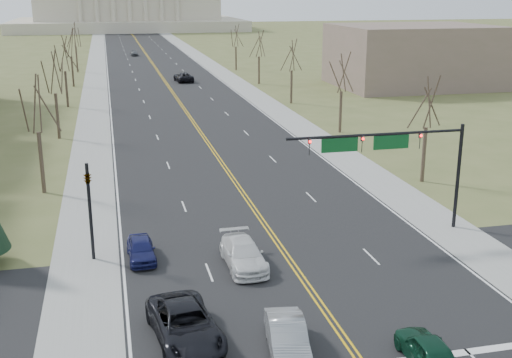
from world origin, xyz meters
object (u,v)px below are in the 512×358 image
car_sb_inner_lead (287,338)px  car_sb_inner_second (243,254)px  signal_mast (390,150)px  car_nb_inner_lead (428,350)px  car_far_nb (183,77)px  car_sb_outer_second (141,249)px  car_far_sb (134,53)px  car_sb_outer_lead (185,325)px  signal_left (89,201)px

car_sb_inner_lead → car_sb_inner_second: bearing=97.5°
signal_mast → car_nb_inner_lead: size_ratio=2.86×
car_far_nb → car_sb_outer_second: bearing=75.8°
signal_mast → car_sb_inner_second: 11.89m
signal_mast → car_sb_outer_second: signal_mast is taller
car_sb_outer_second → car_far_sb: (5.61, 125.34, 0.00)m
car_sb_outer_lead → car_sb_outer_second: (-1.44, 9.88, -0.16)m
signal_mast → car_nb_inner_lead: (-4.75, -15.03, -5.03)m
car_sb_inner_lead → car_far_nb: (6.12, 89.02, 0.05)m
car_sb_outer_lead → car_far_sb: size_ratio=1.50×
car_far_nb → car_nb_inner_lead: bearing=84.3°
signal_left → car_sb_outer_second: 4.21m
signal_left → car_far_nb: signal_left is taller
car_sb_inner_second → car_sb_outer_lead: bearing=-121.1°
signal_mast → car_sb_outer_lead: signal_mast is taller
car_sb_inner_lead → car_sb_outer_second: car_sb_inner_lead is taller
signal_mast → signal_left: signal_mast is taller
car_sb_inner_lead → car_sb_outer_second: 13.32m
car_sb_outer_lead → car_far_nb: size_ratio=1.01×
car_sb_inner_lead → car_sb_outer_second: bearing=123.3°
car_sb_inner_lead → car_sb_inner_second: car_sb_inner_lead is taller
car_sb_outer_second → car_sb_inner_second: bearing=-23.6°
signal_mast → car_sb_inner_lead: 17.21m
car_far_sb → signal_left: bearing=-98.7°
car_nb_inner_lead → car_far_nb: (0.47, 91.27, 0.10)m
signal_mast → car_sb_outer_second: (-16.13, -0.76, -5.08)m
car_sb_outer_lead → car_sb_outer_second: bearing=91.1°
car_nb_inner_lead → car_far_sb: car_nb_inner_lead is taller
car_nb_inner_lead → car_sb_inner_second: 13.19m
car_sb_outer_lead → car_nb_inner_lead: bearing=-31.0°
signal_mast → car_far_sb: signal_mast is taller
car_nb_inner_lead → car_sb_inner_lead: car_sb_inner_lead is taller
car_sb_outer_second → signal_left: bearing=163.1°
car_sb_inner_lead → car_far_sb: car_sb_inner_lead is taller
signal_left → car_far_sb: bearing=86.1°
car_sb_outer_second → car_far_sb: car_far_sb is taller
car_nb_inner_lead → car_sb_inner_lead: bearing=-18.9°
car_sb_inner_second → car_far_sb: (-0.18, 127.67, -0.09)m
signal_left → car_nb_inner_lead: bearing=-46.6°
signal_mast → car_far_nb: 76.52m
car_sb_inner_second → car_far_nb: size_ratio=0.89×
signal_mast → signal_left: (-18.95, 0.00, -2.05)m
signal_left → car_sb_inner_lead: (8.55, -12.79, -2.93)m
car_nb_inner_lead → car_sb_inner_second: (-5.59, 11.94, 0.05)m
signal_left → car_sb_outer_second: signal_left is taller
signal_left → car_far_sb: 124.89m
signal_mast → car_nb_inner_lead: bearing=-107.5°
signal_mast → car_nb_inner_lead: 16.55m
signal_left → car_far_nb: 77.69m
car_sb_inner_lead → car_sb_inner_second: size_ratio=0.89×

